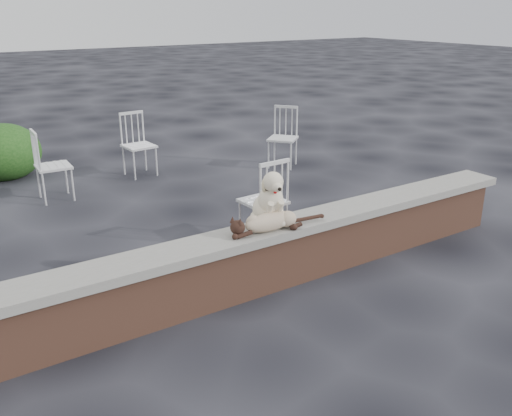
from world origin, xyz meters
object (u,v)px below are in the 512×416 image
cat (270,220)px  chair_d (283,137)px  chair_b (139,145)px  chair_e (53,165)px  chair_c (263,200)px  dog (268,196)px

cat → chair_d: (2.50, 3.26, -0.20)m
chair_d → chair_b: bearing=-150.5°
chair_e → chair_d: bearing=-93.0°
chair_e → chair_c: same height
cat → chair_b: chair_b is taller
chair_b → cat: bearing=-99.8°
cat → chair_c: size_ratio=1.17×
chair_b → dog: bearing=-98.9°
cat → chair_e: 3.73m
chair_d → chair_c: bearing=-79.9°
cat → chair_d: bearing=63.6°
dog → chair_c: size_ratio=0.55×
chair_e → chair_c: (1.53, -2.63, 0.00)m
chair_b → chair_d: (2.08, -0.78, 0.00)m
chair_b → chair_d: size_ratio=1.00×
chair_b → chair_d: 2.23m
dog → chair_b: size_ratio=0.55×
dog → cat: dog is taller
cat → chair_c: 1.15m
dog → chair_d: dog is taller
chair_b → chair_e: size_ratio=1.00×
dog → cat: (-0.08, -0.15, -0.17)m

